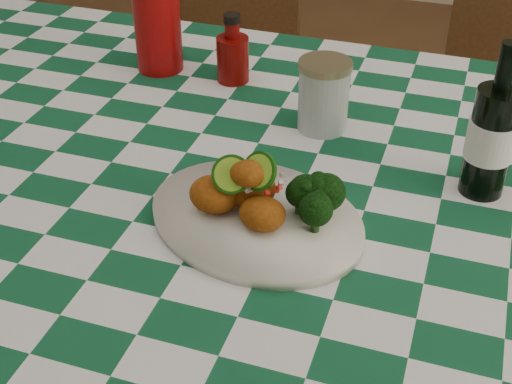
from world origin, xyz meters
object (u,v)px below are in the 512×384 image
(dining_table, at_px, (247,335))
(fried_chicken_pile, at_px, (250,187))
(ketchup_bottle, at_px, (233,48))
(beer_bottle, at_px, (495,121))
(wooden_chair_right, at_px, (494,155))
(plate, at_px, (256,219))
(mason_jar, at_px, (324,95))
(wooden_chair_left, at_px, (207,93))
(red_tumbler, at_px, (158,31))

(dining_table, bearing_deg, fried_chicken_pile, -68.55)
(fried_chicken_pile, relative_size, ketchup_bottle, 1.02)
(fried_chicken_pile, bearing_deg, ketchup_bottle, 112.99)
(dining_table, bearing_deg, beer_bottle, 6.49)
(fried_chicken_pile, relative_size, beer_bottle, 0.57)
(wooden_chair_right, bearing_deg, beer_bottle, -85.09)
(plate, distance_m, mason_jar, 0.30)
(ketchup_bottle, height_order, wooden_chair_right, ketchup_bottle)
(plate, distance_m, beer_bottle, 0.36)
(ketchup_bottle, distance_m, wooden_chair_left, 0.65)
(red_tumbler, xyz_separation_m, ketchup_bottle, (0.15, -0.00, -0.01))
(plate, height_order, ketchup_bottle, ketchup_bottle)
(fried_chicken_pile, xyz_separation_m, wooden_chair_right, (0.35, 0.90, -0.42))
(red_tumbler, relative_size, ketchup_bottle, 1.19)
(mason_jar, height_order, beer_bottle, beer_bottle)
(ketchup_bottle, bearing_deg, dining_table, -66.21)
(red_tumbler, bearing_deg, fried_chicken_pile, -51.77)
(red_tumbler, height_order, wooden_chair_left, wooden_chair_left)
(beer_bottle, bearing_deg, ketchup_bottle, 154.29)
(ketchup_bottle, bearing_deg, beer_bottle, -25.71)
(beer_bottle, bearing_deg, mason_jar, 158.39)
(red_tumbler, height_order, ketchup_bottle, red_tumbler)
(mason_jar, relative_size, beer_bottle, 0.52)
(mason_jar, bearing_deg, ketchup_bottle, 149.30)
(wooden_chair_left, xyz_separation_m, wooden_chair_right, (0.78, 0.01, -0.05))
(mason_jar, xyz_separation_m, beer_bottle, (0.27, -0.11, 0.06))
(plate, xyz_separation_m, fried_chicken_pile, (-0.01, 0.00, 0.05))
(fried_chicken_pile, height_order, beer_bottle, beer_bottle)
(plate, height_order, red_tumbler, red_tumbler)
(fried_chicken_pile, distance_m, red_tumbler, 0.54)
(dining_table, relative_size, plate, 5.18)
(wooden_chair_right, bearing_deg, red_tumbler, -136.14)
(ketchup_bottle, bearing_deg, fried_chicken_pile, -67.01)
(fried_chicken_pile, bearing_deg, wooden_chair_right, 68.73)
(plate, bearing_deg, mason_jar, 85.76)
(fried_chicken_pile, xyz_separation_m, ketchup_bottle, (-0.18, 0.42, 0.01))
(red_tumbler, height_order, wooden_chair_right, red_tumbler)
(red_tumbler, distance_m, beer_bottle, 0.68)
(fried_chicken_pile, bearing_deg, beer_bottle, 31.42)
(fried_chicken_pile, xyz_separation_m, wooden_chair_left, (-0.43, 0.89, -0.36))
(dining_table, distance_m, plate, 0.43)
(dining_table, distance_m, wooden_chair_left, 0.84)
(red_tumbler, bearing_deg, wooden_chair_right, 35.15)
(beer_bottle, xyz_separation_m, wooden_chair_right, (0.05, 0.72, -0.47))
(mason_jar, xyz_separation_m, wooden_chair_right, (0.32, 0.61, -0.42))
(plate, bearing_deg, fried_chicken_pile, 180.00)
(red_tumbler, distance_m, mason_jar, 0.38)
(fried_chicken_pile, distance_m, ketchup_bottle, 0.45)
(wooden_chair_right, bearing_deg, ketchup_bottle, -128.70)
(plate, xyz_separation_m, mason_jar, (0.02, 0.29, 0.05))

